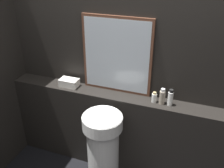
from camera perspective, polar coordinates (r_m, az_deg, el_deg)
The scene contains 8 objects.
wall_back at distance 2.54m, azimuth 3.38°, elevation 4.57°, with size 8.00×0.06×2.50m.
vanity_counter at distance 2.82m, azimuth 2.08°, elevation -11.07°, with size 2.52×0.22×0.95m.
pedestal_sink at distance 2.57m, azimuth -2.06°, elevation -15.15°, with size 0.38×0.38×0.93m.
mirror at distance 2.48m, azimuth 1.06°, elevation 6.48°, with size 0.72×0.03×0.78m.
towel_stack at distance 2.76m, azimuth -9.76°, elevation 0.32°, with size 0.20×0.12×0.08m.
shampoo_bottle at distance 2.46m, azimuth 9.62°, elevation -3.04°, with size 0.05×0.05×0.11m.
conditioner_bottle at distance 2.44m, azimuth 11.42°, elevation -2.86°, with size 0.06×0.06×0.16m.
lotion_bottle at distance 2.43m, azimuth 13.21°, elevation -3.10°, with size 0.05×0.05×0.17m.
Camera 1 is at (0.67, -0.80, 2.25)m, focal length 40.00 mm.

